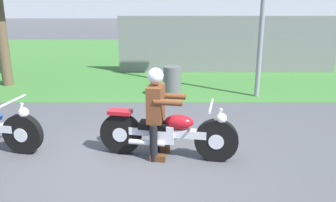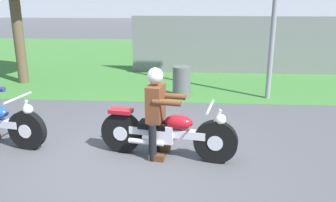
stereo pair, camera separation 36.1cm
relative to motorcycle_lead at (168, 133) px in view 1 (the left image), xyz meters
The scene contains 6 objects.
ground 0.68m from the motorcycle_lead, 159.66° to the right, with size 120.00×120.00×0.00m, color #4C4C51.
grass_verge 8.91m from the motorcycle_lead, 93.31° to the left, with size 60.00×12.00×0.01m, color #3D7533.
motorcycle_lead is the anchor object (origin of this frame).
rider_lead 0.46m from the motorcycle_lead, 168.62° to the left, with size 0.61×0.53×1.41m.
trash_can 3.37m from the motorcycle_lead, 88.15° to the left, with size 0.44×0.44×0.77m, color #595E5B.
fence_segment 6.59m from the motorcycle_lead, 73.04° to the left, with size 7.00×0.06×1.80m, color slate.
Camera 1 is at (0.52, -4.87, 2.44)m, focal length 37.78 mm.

